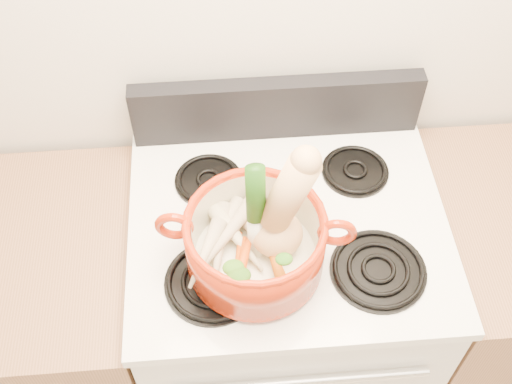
{
  "coord_description": "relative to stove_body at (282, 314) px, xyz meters",
  "views": [
    {
      "loc": [
        -0.15,
        0.5,
        2.23
      ],
      "look_at": [
        -0.09,
        1.26,
        1.25
      ],
      "focal_mm": 45.0,
      "sensor_mm": 36.0,
      "label": 1
    }
  ],
  "objects": [
    {
      "name": "squash",
      "position": [
        -0.04,
        -0.1,
        0.69
      ],
      "size": [
        0.21,
        0.13,
        0.32
      ],
      "primitive_type": null,
      "rotation": [
        0.0,
        0.31,
        -0.03
      ],
      "color": "tan",
      "rests_on": "dutch_oven"
    },
    {
      "name": "leek",
      "position": [
        -0.09,
        -0.11,
        0.68
      ],
      "size": [
        0.05,
        0.08,
        0.28
      ],
      "primitive_type": "cylinder",
      "rotation": [
        -0.13,
        0.0,
        0.04
      ],
      "color": "silver",
      "rests_on": "dutch_oven"
    },
    {
      "name": "parsnip_4",
      "position": [
        -0.14,
        -0.08,
        0.59
      ],
      "size": [
        0.17,
        0.2,
        0.06
      ],
      "primitive_type": "cone",
      "rotation": [
        1.66,
        0.0,
        -0.68
      ],
      "color": "beige",
      "rests_on": "dutch_oven"
    },
    {
      "name": "ginger",
      "position": [
        -0.07,
        -0.05,
        0.56
      ],
      "size": [
        0.09,
        0.07,
        0.05
      ],
      "primitive_type": "ellipsoid",
      "rotation": [
        0.0,
        0.0,
        0.0
      ],
      "color": "tan",
      "rests_on": "dutch_oven"
    },
    {
      "name": "stove_body",
      "position": [
        0.0,
        0.0,
        0.0
      ],
      "size": [
        0.76,
        0.65,
        0.92
      ],
      "primitive_type": "cube",
      "color": "silver",
      "rests_on": "floor"
    },
    {
      "name": "pot_handle_left",
      "position": [
        -0.26,
        -0.1,
        0.64
      ],
      "size": [
        0.09,
        0.03,
        0.09
      ],
      "primitive_type": "torus",
      "rotation": [
        1.57,
        0.0,
        -0.13
      ],
      "color": "#9F2209",
      "rests_on": "dutch_oven"
    },
    {
      "name": "burner_front_right",
      "position": [
        0.19,
        -0.16,
        0.5
      ],
      "size": [
        0.22,
        0.22,
        0.02
      ],
      "primitive_type": "cylinder",
      "color": "black",
      "rests_on": "cooktop"
    },
    {
      "name": "burner_back_right",
      "position": [
        0.19,
        0.14,
        0.5
      ],
      "size": [
        0.17,
        0.17,
        0.02
      ],
      "primitive_type": "cylinder",
      "color": "black",
      "rests_on": "cooktop"
    },
    {
      "name": "oven_handle",
      "position": [
        0.0,
        -0.34,
        0.32
      ],
      "size": [
        0.6,
        0.02,
        0.02
      ],
      "primitive_type": "cylinder",
      "rotation": [
        0.0,
        1.57,
        0.0
      ],
      "color": "silver",
      "rests_on": "stove_body"
    },
    {
      "name": "burner_front_left",
      "position": [
        -0.19,
        -0.16,
        0.5
      ],
      "size": [
        0.22,
        0.22,
        0.02
      ],
      "primitive_type": "cylinder",
      "color": "black",
      "rests_on": "cooktop"
    },
    {
      "name": "parsnip_1",
      "position": [
        -0.17,
        -0.1,
        0.57
      ],
      "size": [
        0.07,
        0.21,
        0.06
      ],
      "primitive_type": "cone",
      "rotation": [
        1.66,
        0.0,
        -0.15
      ],
      "color": "beige",
      "rests_on": "dutch_oven"
    },
    {
      "name": "carrot_1",
      "position": [
        -0.13,
        -0.18,
        0.57
      ],
      "size": [
        0.06,
        0.17,
        0.05
      ],
      "primitive_type": "cone",
      "rotation": [
        1.66,
        0.0,
        -0.15
      ],
      "color": "#CA570A",
      "rests_on": "dutch_oven"
    },
    {
      "name": "wall_back",
      "position": [
        0.0,
        0.35,
        0.84
      ],
      "size": [
        3.5,
        0.02,
        2.6
      ],
      "primitive_type": "cube",
      "color": "silver",
      "rests_on": "floor"
    },
    {
      "name": "carrot_0",
      "position": [
        -0.13,
        -0.17,
        0.56
      ],
      "size": [
        0.05,
        0.18,
        0.05
      ],
      "primitive_type": "cone",
      "rotation": [
        1.66,
        0.0,
        -0.1
      ],
      "color": "#D6550A",
      "rests_on": "dutch_oven"
    },
    {
      "name": "dutch_oven",
      "position": [
        -0.09,
        -0.12,
        0.58
      ],
      "size": [
        0.35,
        0.35,
        0.15
      ],
      "primitive_type": "cylinder",
      "rotation": [
        0.0,
        0.0,
        -0.13
      ],
      "color": "#9F2209",
      "rests_on": "burner_front_left"
    },
    {
      "name": "cooktop",
      "position": [
        0.0,
        0.0,
        0.47
      ],
      "size": [
        0.78,
        0.67,
        0.03
      ],
      "primitive_type": "cube",
      "color": "white",
      "rests_on": "stove_body"
    },
    {
      "name": "parsnip_3",
      "position": [
        -0.2,
        -0.13,
        0.58
      ],
      "size": [
        0.11,
        0.17,
        0.05
      ],
      "primitive_type": "cone",
      "rotation": [
        1.66,
        0.0,
        -0.45
      ],
      "color": "beige",
      "rests_on": "dutch_oven"
    },
    {
      "name": "control_backsplash",
      "position": [
        0.0,
        0.3,
        0.58
      ],
      "size": [
        0.76,
        0.05,
        0.18
      ],
      "primitive_type": "cube",
      "color": "black",
      "rests_on": "cooktop"
    },
    {
      "name": "carrot_2",
      "position": [
        -0.05,
        -0.14,
        0.57
      ],
      "size": [
        0.06,
        0.15,
        0.04
      ],
      "primitive_type": "cone",
      "rotation": [
        1.66,
        0.0,
        0.2
      ],
      "color": "#C25C09",
      "rests_on": "dutch_oven"
    },
    {
      "name": "burner_back_left",
      "position": [
        -0.19,
        0.14,
        0.5
      ],
      "size": [
        0.17,
        0.17,
        0.02
      ],
      "primitive_type": "cylinder",
      "color": "black",
      "rests_on": "cooktop"
    },
    {
      "name": "carrot_3",
      "position": [
        -0.12,
        -0.15,
        0.58
      ],
      "size": [
        0.08,
        0.16,
        0.05
      ],
      "primitive_type": "cone",
      "rotation": [
        1.66,
        0.0,
        -0.34
      ],
      "color": "#C43509",
      "rests_on": "dutch_oven"
    },
    {
      "name": "parsnip_0",
      "position": [
        -0.17,
        -0.08,
        0.56
      ],
      "size": [
        0.14,
        0.2,
        0.06
      ],
      "primitive_type": "cone",
      "rotation": [
        1.66,
        0.0,
        -0.51
      ],
      "color": "beige",
      "rests_on": "dutch_oven"
    },
    {
      "name": "parsnip_2",
      "position": [
        -0.13,
        -0.09,
        0.57
      ],
      "size": [
        0.14,
        0.18,
        0.06
      ],
      "primitive_type": "cone",
      "rotation": [
        1.66,
        0.0,
        0.56
      ],
      "color": "beige",
      "rests_on": "dutch_oven"
    },
    {
      "name": "pot_handle_right",
      "position": [
        0.08,
        -0.14,
        0.64
      ],
      "size": [
        0.09,
        0.03,
        0.09
      ],
      "primitive_type": "torus",
      "rotation": [
        1.57,
        0.0,
        -0.13
      ],
      "color": "#9F2209",
      "rests_on": "dutch_oven"
    }
  ]
}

